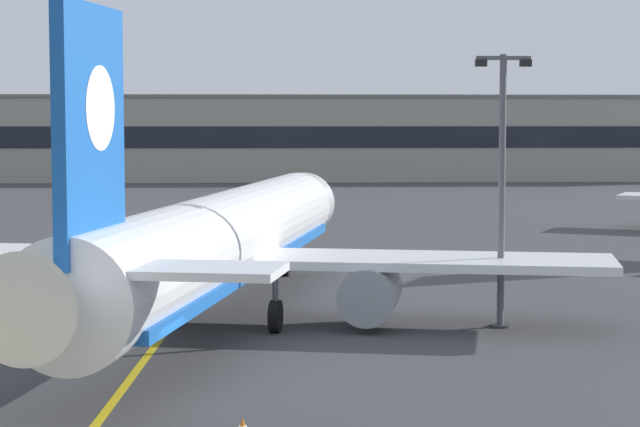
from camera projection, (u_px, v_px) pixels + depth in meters
The scene contains 6 objects.
ground_plane at pixel (160, 407), 34.77m from camera, with size 400.00×400.00×0.00m, color #3D3D3F.
taxiway_centreline at pixel (210, 273), 64.64m from camera, with size 0.30×180.00×0.01m, color yellow.
airliner_foreground at pixel (222, 242), 48.66m from camera, with size 32.32×41.24×11.65m.
apron_lamp_post at pixel (502, 185), 47.56m from camera, with size 2.24×0.90×11.03m.
safety_cone_by_nose_gear at pixel (261, 269), 64.34m from camera, with size 0.44×0.44×0.55m.
terminal_building at pixel (323, 138), 159.60m from camera, with size 114.93×12.40×11.48m.
Camera 1 is at (3.21, -34.36, 8.51)m, focal length 66.24 mm.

